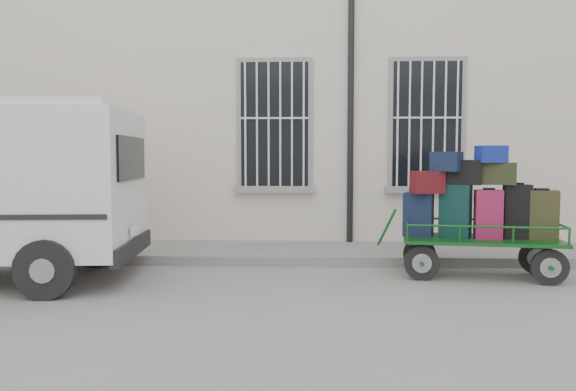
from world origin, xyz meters
The scene contains 4 objects.
ground centered at (0.00, 0.00, 0.00)m, with size 80.00×80.00×0.00m, color slate.
building centered at (0.00, 5.50, 3.00)m, with size 24.00×5.15×6.00m.
sidewalk centered at (0.00, 2.20, 0.07)m, with size 24.00×1.70×0.15m, color slate.
luggage_cart centered at (2.54, 0.73, 0.91)m, with size 2.53×1.26×1.83m.
Camera 1 is at (0.19, -7.09, 1.68)m, focal length 35.00 mm.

